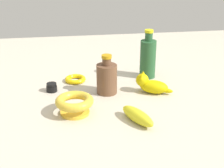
{
  "coord_description": "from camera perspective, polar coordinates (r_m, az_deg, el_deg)",
  "views": [
    {
      "loc": [
        0.17,
        1.12,
        0.56
      ],
      "look_at": [
        0.0,
        0.0,
        0.07
      ],
      "focal_mm": 52.44,
      "sensor_mm": 36.0,
      "label": 1
    }
  ],
  "objects": [
    {
      "name": "ground",
      "position": [
        1.27,
        -0.0,
        -3.07
      ],
      "size": [
        2.0,
        2.0,
        0.0
      ],
      "primitive_type": "plane",
      "color": "#BCB29E"
    },
    {
      "name": "nail_polish_jar",
      "position": [
        1.37,
        -10.47,
        -0.58
      ],
      "size": [
        0.04,
        0.04,
        0.04
      ],
      "color": "black",
      "rests_on": "ground"
    },
    {
      "name": "bowl",
      "position": [
        1.17,
        -6.56,
        -3.31
      ],
      "size": [
        0.14,
        0.14,
        0.06
      ],
      "color": "gold",
      "rests_on": "ground"
    },
    {
      "name": "banana",
      "position": [
        1.12,
        4.48,
        -5.58
      ],
      "size": [
        0.11,
        0.16,
        0.05
      ],
      "primitive_type": "ellipsoid",
      "rotation": [
        0.0,
        0.0,
        2.04
      ],
      "color": "yellow",
      "rests_on": "ground"
    },
    {
      "name": "bottle_short",
      "position": [
        1.31,
        -0.92,
        1.08
      ],
      "size": [
        0.08,
        0.08,
        0.16
      ],
      "color": "brown",
      "rests_on": "ground"
    },
    {
      "name": "cat_figurine",
      "position": [
        1.34,
        6.78,
        -0.11
      ],
      "size": [
        0.15,
        0.1,
        0.09
      ],
      "color": "#C7B407",
      "rests_on": "ground"
    },
    {
      "name": "bottle_tall",
      "position": [
        1.48,
        6.28,
        4.59
      ],
      "size": [
        0.07,
        0.07,
        0.22
      ],
      "color": "#25532E",
      "rests_on": "ground"
    },
    {
      "name": "bangle",
      "position": [
        1.46,
        -6.41,
        0.85
      ],
      "size": [
        0.09,
        0.09,
        0.02
      ],
      "primitive_type": "torus",
      "color": "yellow",
      "rests_on": "ground"
    }
  ]
}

